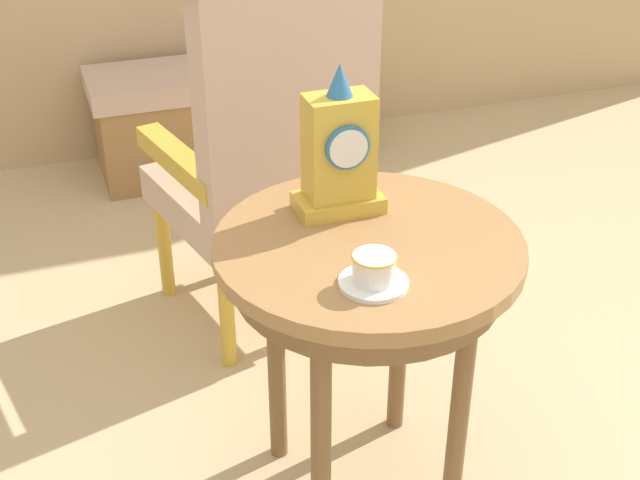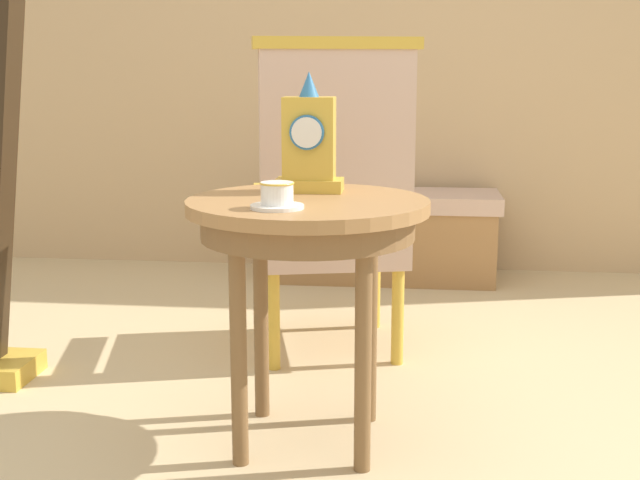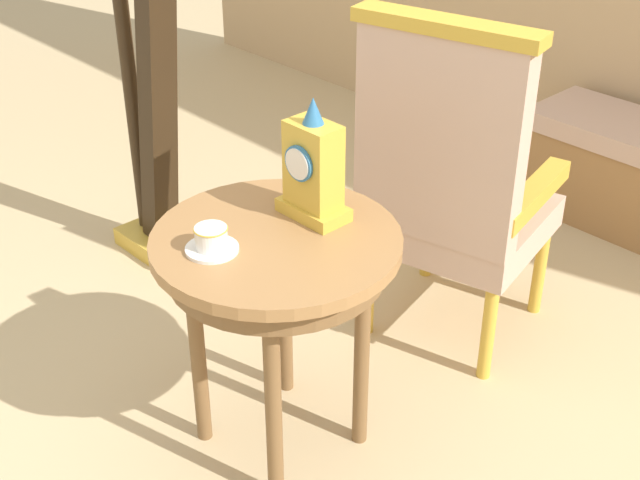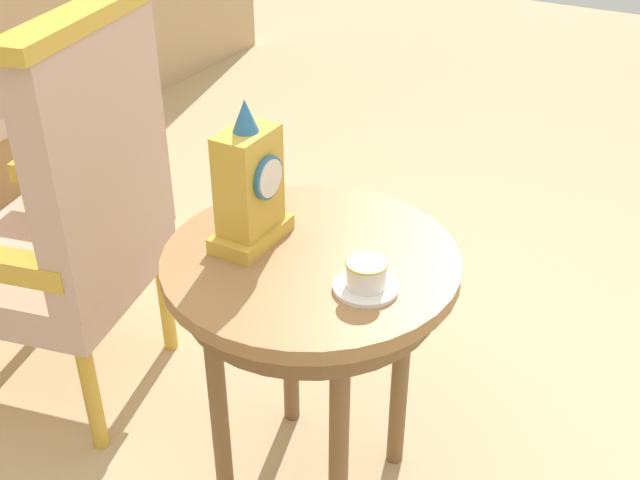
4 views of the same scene
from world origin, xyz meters
TOP-DOWN VIEW (x-y plane):
  - ground_plane at (0.00, 0.00)m, footprint 10.00×10.00m
  - side_table at (0.03, 0.04)m, footprint 0.66×0.66m
  - teacup_left at (-0.02, -0.12)m, footprint 0.14×0.14m
  - mantel_clock at (0.02, 0.19)m, footprint 0.19×0.11m
  - armchair at (0.03, 0.77)m, footprint 0.65×0.64m
  - harp at (-1.08, 0.41)m, footprint 0.40×0.24m

SIDE VIEW (x-z plane):
  - ground_plane at x=0.00m, z-range 0.00..0.00m
  - armchair at x=0.03m, z-range 0.02..1.16m
  - side_table at x=0.03m, z-range 0.26..0.95m
  - teacup_left at x=-0.02m, z-range 0.69..0.76m
  - harp at x=-1.08m, z-range -0.17..1.62m
  - mantel_clock at x=0.02m, z-range 0.66..1.00m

